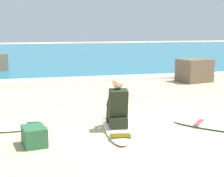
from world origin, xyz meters
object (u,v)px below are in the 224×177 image
(surfboard_main, at_px, (117,125))
(surfboard_spare_near, at_px, (4,128))
(surfer_seated, at_px, (117,107))
(shoreline_rock, at_px, (194,70))
(beach_bag, at_px, (34,136))

(surfboard_main, bearing_deg, surfboard_spare_near, 170.36)
(surfer_seated, distance_m, shoreline_rock, 6.47)
(surfboard_main, height_order, shoreline_rock, shoreline_rock)
(surfboard_main, distance_m, surfer_seated, 0.43)
(surfboard_main, relative_size, surfboard_spare_near, 1.41)
(surfboard_main, distance_m, surfboard_spare_near, 2.19)
(surfer_seated, bearing_deg, surfboard_spare_near, 165.95)
(surfboard_spare_near, bearing_deg, shoreline_rock, 34.88)
(surfboard_spare_near, relative_size, beach_bag, 3.62)
(surfboard_spare_near, distance_m, beach_bag, 1.20)
(shoreline_rock, distance_m, beach_bag, 7.94)
(surfer_seated, height_order, beach_bag, surfer_seated)
(surfboard_main, distance_m, beach_bag, 1.76)
(shoreline_rock, bearing_deg, surfboard_spare_near, -145.12)
(shoreline_rock, xyz_separation_m, beach_bag, (-5.77, -5.46, -0.25))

